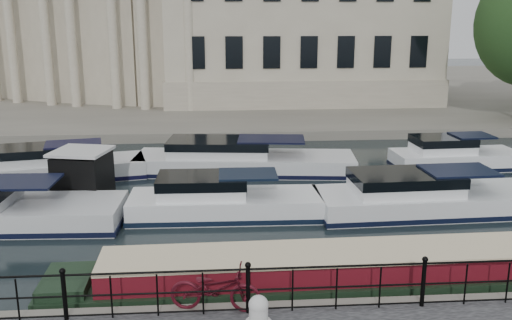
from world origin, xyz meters
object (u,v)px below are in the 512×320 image
Objects in this scene: bicycle at (215,288)px; mooring_bollard at (258,310)px; harbour_hut at (83,179)px; narrowboat at (327,281)px.

bicycle reaches higher than mooring_bollard.
harbour_hut reaches higher than bicycle.
harbour_hut reaches higher than mooring_bollard.
bicycle is 0.14× the size of narrowboat.
narrowboat is at bearing -50.73° from bicycle.
mooring_bollard is 0.05× the size of narrowboat.
bicycle is at bearing -49.88° from harbour_hut.
narrowboat is (1.97, 2.27, -0.49)m from mooring_bollard.
mooring_bollard is (0.92, -0.64, -0.23)m from bicycle.
harbour_hut is (-5.91, 10.30, 0.10)m from mooring_bollard.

